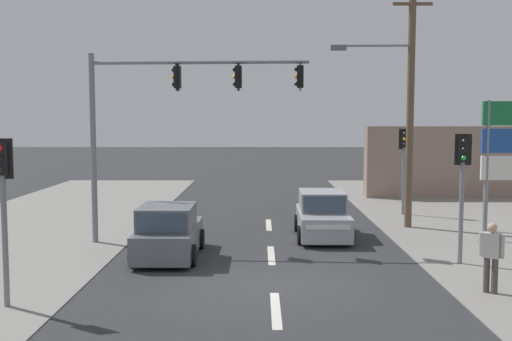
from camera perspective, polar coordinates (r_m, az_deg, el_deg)
name	(u,v)px	position (r m, az deg, el deg)	size (l,w,h in m)	color
ground_plane	(274,283)	(14.69, 1.69, -10.70)	(140.00, 140.00, 0.00)	#303033
lane_dash_near	(276,310)	(12.77, 1.90, -13.10)	(0.20, 2.40, 0.01)	silver
lane_dash_mid	(271,255)	(17.59, 1.46, -8.06)	(0.20, 2.40, 0.01)	silver
lane_dash_far	(269,225)	(22.49, 1.22, -5.19)	(0.20, 2.40, 0.01)	silver
utility_pole_midground_right	(407,92)	(22.28, 14.16, 7.26)	(3.78, 0.34, 9.12)	brown
traffic_signal_mast	(167,106)	(18.98, -8.47, 6.08)	(6.88, 0.70, 6.00)	slate
pedestal_signal_right_kerb	(462,176)	(17.05, 19.06, -0.52)	(0.44, 0.30, 3.56)	slate
pedestal_signal_left_kerb	(3,194)	(13.46, -22.95, -2.03)	(0.44, 0.30, 3.56)	slate
pedestal_signal_far_median	(404,157)	(25.26, 13.91, 1.29)	(0.44, 0.31, 3.56)	slate
shopping_plaza_sign	(512,147)	(22.67, 23.18, 2.07)	(2.10, 0.16, 4.60)	slate
shopfront_wall_far	(484,162)	(32.27, 20.93, 0.78)	(12.00, 1.00, 3.60)	gray
hatchback_crossing_left	(168,233)	(17.36, -8.34, -5.93)	(1.79, 3.65, 1.53)	slate
hatchback_oncoming_near	(322,216)	(20.22, 6.35, -4.36)	(1.82, 3.66, 1.53)	#A3A8AD
pedestrian_at_kerb	(491,254)	(14.62, 21.50, -7.39)	(0.47, 0.39, 1.63)	#47423D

